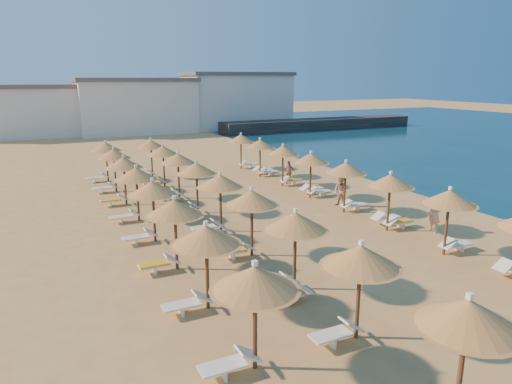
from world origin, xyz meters
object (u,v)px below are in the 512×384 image
parasol_row_east (367,175)px  beachgoer_c (289,172)px  beachgoer_a (435,214)px  beachgoer_b (341,191)px  parasol_row_west (235,190)px  jetty (319,124)px

parasol_row_east → beachgoer_c: size_ratio=20.98×
beachgoer_c → beachgoer_a: 12.28m
parasol_row_east → beachgoer_b: size_ratio=18.65×
parasol_row_west → beachgoer_b: 8.49m
beachgoer_a → jetty: bearing=149.7°
jetty → beachgoer_b: (-21.96, -35.16, 0.16)m
jetty → parasol_row_east: size_ratio=0.89×
jetty → beachgoer_c: beachgoer_c is taller
parasol_row_west → beachgoer_b: size_ratio=18.65×
parasol_row_west → beachgoer_b: parasol_row_west is taller
jetty → parasol_row_west: parasol_row_west is taller
beachgoer_b → beachgoer_a: (1.36, -5.73, -0.01)m
parasol_row_east → beachgoer_c: bearing=85.2°
beachgoer_a → beachgoer_c: bearing=-178.5°
beachgoer_b → beachgoer_a: beachgoer_b is taller
beachgoer_b → parasol_row_east: bearing=-23.4°
beachgoer_c → beachgoer_b: (-0.27, -6.51, 0.10)m
jetty → parasol_row_west: 48.30m
beachgoer_b → beachgoer_c: bearing=164.6°
parasol_row_east → beachgoer_b: 3.23m
parasol_row_west → beachgoer_c: (8.14, 9.30, -1.65)m
parasol_row_east → parasol_row_west: size_ratio=1.00×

